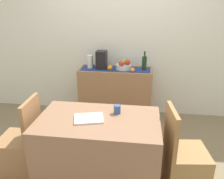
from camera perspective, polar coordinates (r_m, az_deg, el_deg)
name	(u,v)px	position (r m, az deg, el deg)	size (l,w,h in m)	color
ground_plane	(111,149)	(3.16, -0.33, -14.39)	(6.40, 6.40, 0.02)	#7B6B51
room_wall_rear	(121,33)	(3.78, 2.18, 13.86)	(6.40, 0.06, 2.70)	silver
sideboard_console	(115,93)	(3.77, 0.84, -0.94)	(1.15, 0.42, 0.82)	#946D49
table_runner	(116,69)	(3.63, 0.87, 5.12)	(1.08, 0.32, 0.01)	navy
fruit_bowl	(124,67)	(3.61, 2.86, 5.61)	(0.25, 0.25, 0.07)	silver
apple_right	(124,62)	(3.63, 2.90, 6.87)	(0.07, 0.07, 0.07)	#8AB22C
apple_center	(128,62)	(3.59, 3.91, 6.73)	(0.08, 0.08, 0.08)	red
apple_left	(121,63)	(3.53, 2.27, 6.46)	(0.08, 0.08, 0.08)	red
wine_bottle	(144,63)	(3.58, 7.98, 6.50)	(0.07, 0.07, 0.29)	#1B3218
coffee_maker	(102,60)	(3.63, -2.58, 7.33)	(0.16, 0.18, 0.28)	black
ceramic_vase	(90,62)	(3.67, -5.40, 6.83)	(0.09, 0.09, 0.21)	silver
orange_loose_end	(133,70)	(3.49, 5.12, 4.86)	(0.07, 0.07, 0.07)	orange
orange_loose_far	(110,68)	(3.56, -0.57, 5.40)	(0.08, 0.08, 0.08)	orange
dining_table	(99,150)	(2.48, -3.25, -14.80)	(1.21, 0.73, 0.74)	#8C654B
open_book	(89,119)	(2.28, -5.76, -7.14)	(0.28, 0.21, 0.02)	white
coffee_cup	(117,109)	(2.37, 1.28, -4.91)	(0.07, 0.07, 0.09)	#36518A
chair_near_window	(22,152)	(2.82, -21.38, -14.17)	(0.41, 0.41, 0.90)	#996E47
chair_by_corner	(184,166)	(2.55, 17.27, -17.63)	(0.45, 0.45, 0.90)	#997445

